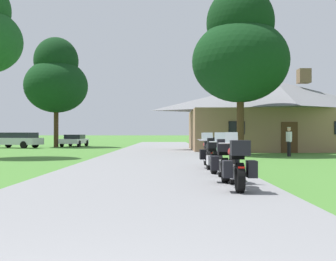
{
  "coord_description": "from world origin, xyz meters",
  "views": [
    {
      "loc": [
        0.62,
        -1.91,
        1.33
      ],
      "look_at": [
        0.59,
        20.51,
        1.48
      ],
      "focal_mm": 43.7,
      "sensor_mm": 36.0,
      "label": 1
    }
  ],
  "objects_px": {
    "motorcycle_green_second_in_row": "(224,160)",
    "tree_left_far": "(57,79)",
    "motorcycle_red_nearest_to_camera": "(237,165)",
    "motorcycle_red_farthest_in_row": "(209,152)",
    "motorcycle_black_third_in_row": "(212,155)",
    "tree_by_lodge_front": "(241,50)",
    "parked_white_sedan_far_left": "(75,140)",
    "bystander_white_shirt_near_lodge": "(289,140)",
    "parked_silver_suv_far_left": "(17,139)"
  },
  "relations": [
    {
      "from": "motorcycle_green_second_in_row",
      "to": "tree_left_far",
      "type": "distance_m",
      "value": 31.16
    },
    {
      "from": "motorcycle_red_nearest_to_camera",
      "to": "tree_left_far",
      "type": "relative_size",
      "value": 0.2
    },
    {
      "from": "motorcycle_black_third_in_row",
      "to": "parked_silver_suv_far_left",
      "type": "distance_m",
      "value": 27.82
    },
    {
      "from": "motorcycle_green_second_in_row",
      "to": "motorcycle_red_farthest_in_row",
      "type": "height_order",
      "value": "same"
    },
    {
      "from": "parked_silver_suv_far_left",
      "to": "parked_white_sedan_far_left",
      "type": "distance_m",
      "value": 5.96
    },
    {
      "from": "motorcycle_red_farthest_in_row",
      "to": "parked_silver_suv_far_left",
      "type": "bearing_deg",
      "value": 124.34
    },
    {
      "from": "tree_left_far",
      "to": "parked_silver_suv_far_left",
      "type": "xyz_separation_m",
      "value": [
        -2.95,
        -2.26,
        -5.79
      ]
    },
    {
      "from": "parked_silver_suv_far_left",
      "to": "parked_white_sedan_far_left",
      "type": "xyz_separation_m",
      "value": [
        4.29,
        4.14,
        -0.13
      ]
    },
    {
      "from": "motorcycle_red_nearest_to_camera",
      "to": "motorcycle_black_third_in_row",
      "type": "bearing_deg",
      "value": 93.78
    },
    {
      "from": "motorcycle_green_second_in_row",
      "to": "motorcycle_black_third_in_row",
      "type": "xyz_separation_m",
      "value": [
        -0.06,
        2.41,
        0.01
      ]
    },
    {
      "from": "bystander_white_shirt_near_lodge",
      "to": "tree_by_lodge_front",
      "type": "bearing_deg",
      "value": -123.23
    },
    {
      "from": "tree_by_lodge_front",
      "to": "parked_silver_suv_far_left",
      "type": "height_order",
      "value": "tree_by_lodge_front"
    },
    {
      "from": "parked_white_sedan_far_left",
      "to": "bystander_white_shirt_near_lodge",
      "type": "bearing_deg",
      "value": -42.29
    },
    {
      "from": "motorcycle_black_third_in_row",
      "to": "parked_white_sedan_far_left",
      "type": "height_order",
      "value": "motorcycle_black_third_in_row"
    },
    {
      "from": "motorcycle_black_third_in_row",
      "to": "tree_by_lodge_front",
      "type": "xyz_separation_m",
      "value": [
        2.97,
        11.41,
        5.79
      ]
    },
    {
      "from": "motorcycle_green_second_in_row",
      "to": "parked_silver_suv_far_left",
      "type": "distance_m",
      "value": 29.91
    },
    {
      "from": "motorcycle_green_second_in_row",
      "to": "bystander_white_shirt_near_lodge",
      "type": "bearing_deg",
      "value": 68.91
    },
    {
      "from": "motorcycle_green_second_in_row",
      "to": "parked_white_sedan_far_left",
      "type": "relative_size",
      "value": 0.48
    },
    {
      "from": "motorcycle_red_nearest_to_camera",
      "to": "motorcycle_green_second_in_row",
      "type": "relative_size",
      "value": 1.0
    },
    {
      "from": "motorcycle_red_nearest_to_camera",
      "to": "tree_by_lodge_front",
      "type": "relative_size",
      "value": 0.2
    },
    {
      "from": "bystander_white_shirt_near_lodge",
      "to": "parked_white_sedan_far_left",
      "type": "bearing_deg",
      "value": -141.91
    },
    {
      "from": "tree_by_lodge_front",
      "to": "parked_white_sedan_far_left",
      "type": "height_order",
      "value": "tree_by_lodge_front"
    },
    {
      "from": "motorcycle_green_second_in_row",
      "to": "tree_left_far",
      "type": "height_order",
      "value": "tree_left_far"
    },
    {
      "from": "motorcycle_green_second_in_row",
      "to": "motorcycle_black_third_in_row",
      "type": "distance_m",
      "value": 2.41
    },
    {
      "from": "motorcycle_red_nearest_to_camera",
      "to": "bystander_white_shirt_near_lodge",
      "type": "distance_m",
      "value": 15.2
    },
    {
      "from": "bystander_white_shirt_near_lodge",
      "to": "parked_white_sedan_far_left",
      "type": "height_order",
      "value": "bystander_white_shirt_near_lodge"
    },
    {
      "from": "motorcycle_red_nearest_to_camera",
      "to": "motorcycle_green_second_in_row",
      "type": "xyz_separation_m",
      "value": [
        -0.07,
        1.76,
        0.0
      ]
    },
    {
      "from": "motorcycle_red_farthest_in_row",
      "to": "motorcycle_green_second_in_row",
      "type": "bearing_deg",
      "value": -91.39
    },
    {
      "from": "motorcycle_red_nearest_to_camera",
      "to": "motorcycle_black_third_in_row",
      "type": "distance_m",
      "value": 4.17
    },
    {
      "from": "motorcycle_black_third_in_row",
      "to": "tree_left_far",
      "type": "relative_size",
      "value": 0.2
    },
    {
      "from": "motorcycle_black_third_in_row",
      "to": "motorcycle_green_second_in_row",
      "type": "bearing_deg",
      "value": -89.48
    },
    {
      "from": "motorcycle_green_second_in_row",
      "to": "motorcycle_red_nearest_to_camera",
      "type": "bearing_deg",
      "value": -85.13
    },
    {
      "from": "motorcycle_green_second_in_row",
      "to": "tree_by_lodge_front",
      "type": "relative_size",
      "value": 0.2
    },
    {
      "from": "bystander_white_shirt_near_lodge",
      "to": "tree_left_far",
      "type": "height_order",
      "value": "tree_left_far"
    },
    {
      "from": "motorcycle_black_third_in_row",
      "to": "tree_by_lodge_front",
      "type": "relative_size",
      "value": 0.2
    },
    {
      "from": "motorcycle_red_farthest_in_row",
      "to": "motorcycle_black_third_in_row",
      "type": "bearing_deg",
      "value": -93.64
    },
    {
      "from": "motorcycle_black_third_in_row",
      "to": "parked_silver_suv_far_left",
      "type": "relative_size",
      "value": 0.42
    },
    {
      "from": "tree_left_far",
      "to": "tree_by_lodge_front",
      "type": "bearing_deg",
      "value": -43.29
    },
    {
      "from": "tree_by_lodge_front",
      "to": "parked_silver_suv_far_left",
      "type": "relative_size",
      "value": 2.08
    },
    {
      "from": "motorcycle_red_farthest_in_row",
      "to": "tree_by_lodge_front",
      "type": "bearing_deg",
      "value": 72.11
    },
    {
      "from": "motorcycle_red_nearest_to_camera",
      "to": "tree_by_lodge_front",
      "type": "distance_m",
      "value": 16.86
    },
    {
      "from": "parked_white_sedan_far_left",
      "to": "parked_silver_suv_far_left",
      "type": "bearing_deg",
      "value": -131.34
    },
    {
      "from": "motorcycle_green_second_in_row",
      "to": "tree_left_far",
      "type": "xyz_separation_m",
      "value": [
        -12.2,
        28.05,
        5.96
      ]
    },
    {
      "from": "parked_silver_suv_far_left",
      "to": "tree_left_far",
      "type": "bearing_deg",
      "value": -36.9
    },
    {
      "from": "tree_left_far",
      "to": "parked_silver_suv_far_left",
      "type": "relative_size",
      "value": 2.13
    },
    {
      "from": "motorcycle_black_third_in_row",
      "to": "tree_left_far",
      "type": "xyz_separation_m",
      "value": [
        -12.14,
        25.64,
        5.95
      ]
    },
    {
      "from": "motorcycle_red_farthest_in_row",
      "to": "tree_left_far",
      "type": "height_order",
      "value": "tree_left_far"
    },
    {
      "from": "motorcycle_green_second_in_row",
      "to": "tree_left_far",
      "type": "bearing_deg",
      "value": 116.11
    },
    {
      "from": "tree_left_far",
      "to": "parked_white_sedan_far_left",
      "type": "bearing_deg",
      "value": 54.56
    },
    {
      "from": "bystander_white_shirt_near_lodge",
      "to": "tree_by_lodge_front",
      "type": "height_order",
      "value": "tree_by_lodge_front"
    }
  ]
}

